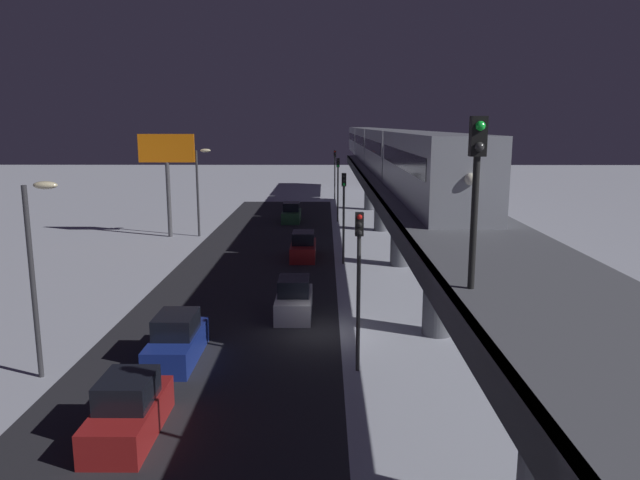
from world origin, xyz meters
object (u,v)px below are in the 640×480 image
at_px(rail_signal, 476,173).
at_px(sedan_red, 303,247).
at_px(sedan_blue, 177,341).
at_px(sedan_green, 291,214).
at_px(subway_train, 379,146).
at_px(traffic_light_near, 359,269).
at_px(traffic_light_distant, 335,167).
at_px(sedan_red_2, 129,412).
at_px(sedan_white, 294,300).
at_px(traffic_light_mid, 344,205).
at_px(commercial_billboard, 167,158).
at_px(traffic_light_far, 338,180).

relative_size(rail_signal, sedan_red, 0.87).
height_order(sedan_blue, sedan_green, same).
height_order(subway_train, traffic_light_near, subway_train).
xyz_separation_m(sedan_blue, traffic_light_distant, (-7.50, -55.07, 3.40)).
bearing_deg(traffic_light_near, rail_signal, 103.50).
distance_m(rail_signal, traffic_light_near, 10.14).
relative_size(sedan_red, sedan_red_2, 1.10).
height_order(sedan_white, sedan_green, same).
bearing_deg(traffic_light_near, sedan_white, -67.96).
distance_m(rail_signal, sedan_red_2, 12.95).
bearing_deg(traffic_light_mid, traffic_light_near, 90.00).
bearing_deg(sedan_red_2, commercial_billboard, -77.81).
bearing_deg(traffic_light_far, sedan_blue, 78.34).
distance_m(subway_train, sedan_red_2, 43.35).
distance_m(sedan_white, sedan_green, 30.29).
relative_size(sedan_green, sedan_red_2, 1.04).
distance_m(sedan_blue, sedan_red_2, 6.28).
distance_m(traffic_light_far, commercial_billboard, 17.29).
bearing_deg(traffic_light_far, commercial_billboard, 29.31).
bearing_deg(sedan_white, traffic_light_far, 84.54).
distance_m(sedan_red_2, traffic_light_mid, 25.25).
distance_m(subway_train, rail_signal, 45.03).
relative_size(sedan_red_2, traffic_light_mid, 0.66).
distance_m(sedan_white, traffic_light_mid, 12.41).
xyz_separation_m(sedan_red_2, traffic_light_far, (-7.50, -42.61, 3.40)).
relative_size(sedan_blue, traffic_light_far, 0.72).
relative_size(sedan_blue, sedan_red_2, 1.10).
relative_size(subway_train, commercial_billboard, 8.32).
relative_size(sedan_green, traffic_light_near, 0.68).
bearing_deg(rail_signal, traffic_light_near, -76.50).
bearing_deg(traffic_light_distant, sedan_blue, 82.24).
bearing_deg(traffic_light_distant, rail_signal, 91.88).
distance_m(subway_train, traffic_light_distant, 20.78).
distance_m(traffic_light_near, traffic_light_far, 37.48).
xyz_separation_m(sedan_blue, traffic_light_near, (-7.50, 1.15, 3.40)).
relative_size(subway_train, traffic_light_mid, 11.57).
height_order(sedan_red, traffic_light_near, traffic_light_near).
bearing_deg(sedan_red_2, traffic_light_mid, -107.44).
xyz_separation_m(sedan_white, traffic_light_distant, (-2.90, -49.05, 3.40)).
bearing_deg(sedan_white, sedan_blue, -127.41).
bearing_deg(commercial_billboard, traffic_light_far, -150.69).
distance_m(sedan_green, commercial_billboard, 14.46).
xyz_separation_m(sedan_blue, sedan_green, (-2.80, -36.25, 0.00)).
xyz_separation_m(rail_signal, traffic_light_near, (2.13, -8.88, -4.41)).
bearing_deg(traffic_light_mid, subway_train, -102.83).
xyz_separation_m(sedan_white, traffic_light_near, (-2.90, 7.16, 3.40)).
bearing_deg(subway_train, sedan_green, -8.48).
distance_m(subway_train, traffic_light_near, 36.49).
bearing_deg(sedan_blue, sedan_red, -103.33).
relative_size(subway_train, sedan_green, 16.90).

